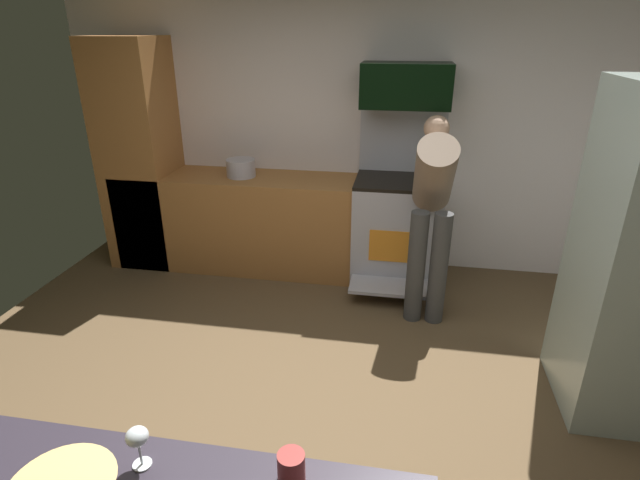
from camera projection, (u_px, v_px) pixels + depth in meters
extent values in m
cube|color=brown|center=(293.00, 419.00, 2.99)|extent=(5.20, 4.80, 0.02)
cube|color=white|center=(345.00, 129.00, 4.58)|extent=(5.20, 0.12, 2.60)
cube|color=#A96D37|center=(246.00, 222.00, 4.74)|extent=(2.40, 0.60, 0.90)
cube|color=#A96D37|center=(140.00, 156.00, 4.65)|extent=(0.60, 0.60, 2.10)
cube|color=#B7B6C1|center=(396.00, 231.00, 4.49)|extent=(0.76, 0.64, 0.92)
cube|color=black|center=(400.00, 181.00, 4.30)|extent=(0.76, 0.64, 0.03)
cube|color=#B7B6C1|center=(403.00, 138.00, 4.44)|extent=(0.76, 0.06, 0.59)
cube|color=orange|center=(395.00, 247.00, 4.20)|extent=(0.44, 0.01, 0.28)
cube|color=#B7B6C1|center=(392.00, 287.00, 4.19)|extent=(0.72, 0.31, 0.03)
cube|color=black|center=(406.00, 85.00, 4.08)|extent=(0.74, 0.38, 0.36)
cylinder|color=#434343|center=(416.00, 267.00, 3.83)|extent=(0.14, 0.14, 0.91)
cylinder|color=#434343|center=(438.00, 269.00, 3.80)|extent=(0.14, 0.14, 0.91)
cylinder|color=gray|center=(434.00, 174.00, 3.73)|extent=(0.30, 0.64, 0.67)
sphere|color=tan|center=(437.00, 128.00, 3.84)|extent=(0.20, 0.20, 0.20)
cylinder|color=silver|center=(142.00, 464.00, 1.55)|extent=(0.06, 0.06, 0.01)
cylinder|color=silver|center=(140.00, 454.00, 1.54)|extent=(0.01, 0.01, 0.08)
ellipsoid|color=silver|center=(137.00, 437.00, 1.51)|extent=(0.07, 0.07, 0.06)
cylinder|color=maroon|center=(291.00, 468.00, 1.48)|extent=(0.08, 0.08, 0.10)
cylinder|color=#BCB7C5|center=(241.00, 168.00, 4.53)|extent=(0.26, 0.26, 0.16)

